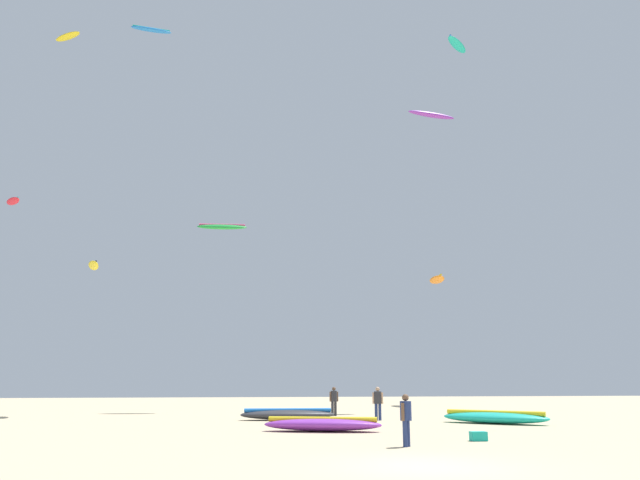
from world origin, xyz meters
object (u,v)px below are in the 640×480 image
(person_foreground, at_px, (406,416))
(kite_aloft_5, at_px, (13,201))
(kite_grounded_far, at_px, (288,414))
(kite_aloft_3, at_px, (437,280))
(kite_aloft_7, at_px, (431,115))
(kite_grounded_near, at_px, (495,417))
(person_midground, at_px, (334,399))
(cooler_box, at_px, (478,436))
(kite_aloft_0, at_px, (457,45))
(kite_aloft_6, at_px, (68,36))
(kite_aloft_4, at_px, (151,30))
(kite_aloft_2, at_px, (222,227))
(kite_aloft_1, at_px, (93,265))
(person_left, at_px, (378,401))
(kite_grounded_mid, at_px, (323,425))

(person_foreground, bearing_deg, kite_aloft_5, -8.14)
(kite_grounded_far, distance_m, kite_aloft_3, 25.13)
(kite_aloft_3, relative_size, kite_aloft_5, 1.85)
(kite_aloft_7, bearing_deg, kite_grounded_near, -98.26)
(person_midground, xyz_separation_m, kite_grounded_near, (6.87, -7.33, -0.68))
(cooler_box, height_order, kite_aloft_0, kite_aloft_0)
(kite_aloft_5, xyz_separation_m, kite_aloft_6, (3.29, -1.84, 12.84))
(kite_aloft_4, bearing_deg, kite_aloft_2, 75.81)
(person_midground, bearing_deg, person_foreground, -13.88)
(kite_aloft_4, bearing_deg, person_foreground, -42.82)
(person_foreground, xyz_separation_m, kite_aloft_3, (11.53, 31.34, 9.71))
(kite_aloft_1, height_order, kite_aloft_2, kite_aloft_2)
(person_foreground, xyz_separation_m, person_midground, (0.14, 16.89, 0.01))
(kite_aloft_2, relative_size, kite_aloft_5, 1.76)
(cooler_box, relative_size, kite_aloft_0, 0.22)
(kite_aloft_1, xyz_separation_m, kite_aloft_6, (-4.45, 4.61, 18.74))
(kite_aloft_1, relative_size, kite_aloft_3, 0.63)
(person_left, xyz_separation_m, cooler_box, (1.14, -11.15, -0.85))
(kite_aloft_3, bearing_deg, kite_grounded_far, -128.91)
(kite_aloft_2, bearing_deg, kite_aloft_6, 177.53)
(person_midground, distance_m, person_left, 4.55)
(kite_grounded_mid, bearing_deg, person_midground, 79.06)
(person_left, distance_m, kite_aloft_3, 23.13)
(cooler_box, relative_size, kite_aloft_3, 0.14)
(kite_aloft_3, bearing_deg, kite_aloft_0, -99.60)
(kite_aloft_0, bearing_deg, kite_grounded_near, -105.39)
(person_foreground, relative_size, kite_aloft_7, 0.39)
(kite_aloft_2, height_order, kite_aloft_3, kite_aloft_2)
(person_midground, xyz_separation_m, person_left, (1.73, -4.21, 0.03))
(kite_grounded_mid, height_order, kite_aloft_1, kite_aloft_1)
(kite_aloft_2, xyz_separation_m, kite_aloft_3, (18.60, 7.48, -2.36))
(kite_grounded_far, bearing_deg, kite_aloft_3, 51.09)
(kite_aloft_3, relative_size, kite_aloft_4, 1.79)
(kite_aloft_7, bearing_deg, kite_aloft_0, -88.29)
(person_foreground, height_order, kite_grounded_mid, person_foreground)
(cooler_box, bearing_deg, kite_grounded_near, 63.52)
(person_left, distance_m, kite_grounded_far, 4.85)
(kite_grounded_far, relative_size, kite_aloft_7, 1.19)
(kite_aloft_1, height_order, kite_aloft_3, kite_aloft_3)
(person_left, relative_size, kite_aloft_7, 0.41)
(person_foreground, relative_size, kite_aloft_3, 0.43)
(kite_aloft_4, bearing_deg, person_midground, 33.22)
(kite_grounded_far, bearing_deg, person_foreground, -78.12)
(person_left, height_order, kite_aloft_1, kite_aloft_1)
(person_left, bearing_deg, kite_aloft_1, 83.85)
(kite_aloft_6, bearing_deg, kite_aloft_4, -58.86)
(kite_aloft_1, bearing_deg, kite_grounded_near, -24.96)
(person_left, distance_m, kite_aloft_1, 20.04)
(kite_aloft_2, xyz_separation_m, kite_aloft_6, (-12.34, 0.53, 14.92))
(kite_aloft_5, relative_size, kite_aloft_6, 0.83)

